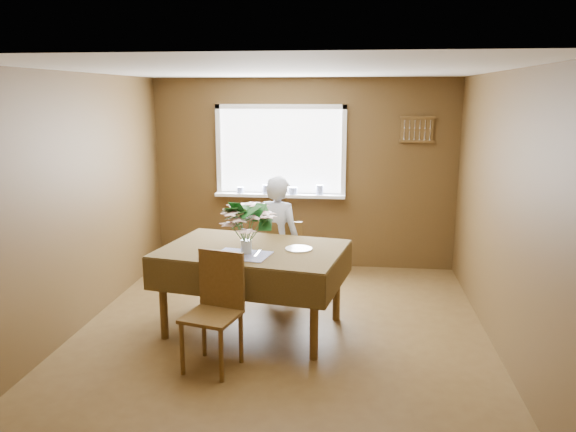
# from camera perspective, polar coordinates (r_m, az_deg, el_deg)

# --- Properties ---
(floor) EXTENTS (4.50, 4.50, 0.00)m
(floor) POSITION_cam_1_polar(r_m,az_deg,el_deg) (5.63, -0.68, -11.70)
(floor) COLOR #533B1C
(floor) RESTS_ON ground
(ceiling) EXTENTS (4.50, 4.50, 0.00)m
(ceiling) POSITION_cam_1_polar(r_m,az_deg,el_deg) (5.15, -0.75, 14.62)
(ceiling) COLOR white
(ceiling) RESTS_ON wall_back
(wall_back) EXTENTS (4.00, 0.00, 4.00)m
(wall_back) POSITION_cam_1_polar(r_m,az_deg,el_deg) (7.45, 1.56, 4.27)
(wall_back) COLOR brown
(wall_back) RESTS_ON floor
(wall_front) EXTENTS (4.00, 0.00, 4.00)m
(wall_front) POSITION_cam_1_polar(r_m,az_deg,el_deg) (3.11, -6.22, -7.35)
(wall_front) COLOR brown
(wall_front) RESTS_ON floor
(wall_left) EXTENTS (0.00, 4.50, 4.50)m
(wall_left) POSITION_cam_1_polar(r_m,az_deg,el_deg) (5.85, -20.52, 1.27)
(wall_left) COLOR brown
(wall_left) RESTS_ON floor
(wall_right) EXTENTS (0.00, 4.50, 4.50)m
(wall_right) POSITION_cam_1_polar(r_m,az_deg,el_deg) (5.37, 20.95, 0.30)
(wall_right) COLOR brown
(wall_right) RESTS_ON floor
(window_assembly) EXTENTS (1.72, 0.20, 1.22)m
(window_assembly) POSITION_cam_1_polar(r_m,az_deg,el_deg) (7.42, -0.74, 5.11)
(window_assembly) COLOR white
(window_assembly) RESTS_ON wall_back
(spoon_rack) EXTENTS (0.44, 0.05, 0.33)m
(spoon_rack) POSITION_cam_1_polar(r_m,az_deg,el_deg) (7.37, 12.99, 8.56)
(spoon_rack) COLOR brown
(spoon_rack) RESTS_ON wall_back
(dining_table) EXTENTS (1.91, 1.46, 0.84)m
(dining_table) POSITION_cam_1_polar(r_m,az_deg,el_deg) (5.47, -3.59, -4.28)
(dining_table) COLOR brown
(dining_table) RESTS_ON floor
(chair_far) EXTENTS (0.46, 0.46, 0.93)m
(chair_far) POSITION_cam_1_polar(r_m,az_deg,el_deg) (6.29, -0.48, -4.17)
(chair_far) COLOR brown
(chair_far) RESTS_ON floor
(chair_near) EXTENTS (0.52, 0.52, 0.99)m
(chair_near) POSITION_cam_1_polar(r_m,az_deg,el_deg) (4.86, -7.33, -8.98)
(chair_near) COLOR brown
(chair_near) RESTS_ON floor
(seated_woman) EXTENTS (0.61, 0.51, 1.43)m
(seated_woman) POSITION_cam_1_polar(r_m,az_deg,el_deg) (6.19, -1.00, -2.43)
(seated_woman) COLOR white
(seated_woman) RESTS_ON floor
(flower_bouquet) EXTENTS (0.52, 0.52, 0.45)m
(flower_bouquet) POSITION_cam_1_polar(r_m,az_deg,el_deg) (5.18, -4.30, -0.72)
(flower_bouquet) COLOR white
(flower_bouquet) RESTS_ON dining_table
(side_plate) EXTENTS (0.36, 0.36, 0.01)m
(side_plate) POSITION_cam_1_polar(r_m,az_deg,el_deg) (5.37, 1.09, -3.35)
(side_plate) COLOR white
(side_plate) RESTS_ON dining_table
(table_knife) EXTENTS (0.03, 0.20, 0.00)m
(table_knife) POSITION_cam_1_polar(r_m,az_deg,el_deg) (5.22, -3.13, -3.81)
(table_knife) COLOR silver
(table_knife) RESTS_ON dining_table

